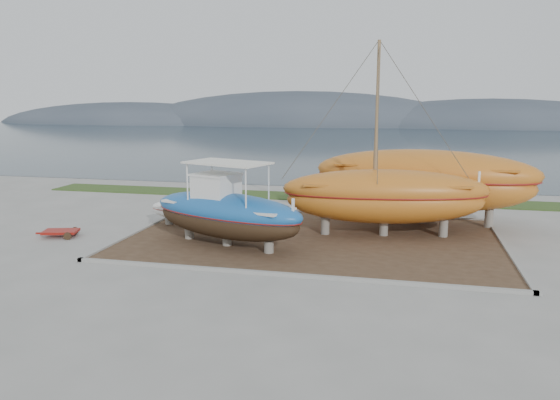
% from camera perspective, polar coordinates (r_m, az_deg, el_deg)
% --- Properties ---
extents(ground, '(140.00, 140.00, 0.00)m').
position_cam_1_polar(ground, '(23.65, 1.81, -6.43)').
color(ground, gray).
rests_on(ground, ground).
extents(dirt_patch, '(18.00, 12.00, 0.06)m').
position_cam_1_polar(dirt_patch, '(27.43, 3.45, -3.99)').
color(dirt_patch, '#422D1E').
rests_on(dirt_patch, ground).
extents(curb_frame, '(18.60, 12.60, 0.15)m').
position_cam_1_polar(curb_frame, '(27.42, 3.45, -3.89)').
color(curb_frame, gray).
rests_on(curb_frame, ground).
extents(grass_strip, '(44.00, 3.00, 0.08)m').
position_cam_1_polar(grass_strip, '(38.56, 6.31, 0.22)').
color(grass_strip, '#284219').
rests_on(grass_strip, ground).
extents(sea, '(260.00, 100.00, 0.04)m').
position_cam_1_polar(sea, '(92.55, 10.33, 6.08)').
color(sea, '#1B2C37').
rests_on(sea, ground).
extents(mountain_ridge, '(200.00, 36.00, 20.00)m').
position_cam_1_polar(mountain_ridge, '(147.42, 11.41, 7.64)').
color(mountain_ridge, '#333D49').
rests_on(mountain_ridge, ground).
extents(blue_caique, '(8.65, 5.21, 3.98)m').
position_cam_1_polar(blue_caique, '(25.63, -5.62, -0.42)').
color(blue_caique, '#1A5BA6').
rests_on(blue_caique, dirt_patch).
extents(white_dinghy, '(4.55, 1.78, 1.36)m').
position_cam_1_polar(white_dinghy, '(30.24, -9.30, -1.36)').
color(white_dinghy, white).
rests_on(white_dinghy, dirt_patch).
extents(orange_sailboat, '(10.60, 4.42, 9.61)m').
position_cam_1_polar(orange_sailboat, '(27.54, 11.10, 6.11)').
color(orange_sailboat, '#B5631B').
rests_on(orange_sailboat, dirt_patch).
extents(orange_bare_hull, '(12.47, 4.95, 3.98)m').
position_cam_1_polar(orange_bare_hull, '(31.28, 14.74, 1.27)').
color(orange_bare_hull, '#B5631B').
rests_on(orange_bare_hull, dirt_patch).
extents(red_trailer, '(2.73, 1.87, 0.35)m').
position_cam_1_polar(red_trailer, '(29.80, -21.93, -3.28)').
color(red_trailer, maroon).
rests_on(red_trailer, ground).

